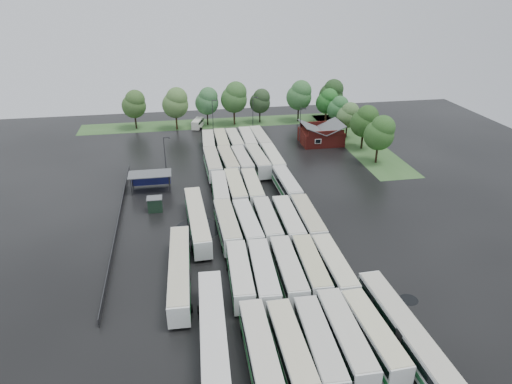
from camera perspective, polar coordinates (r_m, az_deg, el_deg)
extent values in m
plane|color=black|center=(73.48, 0.10, -5.82)|extent=(160.00, 160.00, 0.00)
cube|color=maroon|center=(116.26, 8.11, 6.85)|extent=(10.00, 8.00, 3.40)
cube|color=#4C4F51|center=(114.75, 6.99, 8.03)|extent=(5.07, 8.60, 2.19)
cube|color=#4C4F51|center=(116.27, 9.37, 8.11)|extent=(5.07, 8.60, 2.19)
cube|color=maroon|center=(111.99, 8.79, 7.27)|extent=(9.00, 0.20, 1.20)
cube|color=silver|center=(111.93, 7.76, 6.30)|extent=(1.60, 0.12, 1.20)
cylinder|color=#2D2D30|center=(90.12, -15.34, 0.60)|extent=(0.16, 0.16, 3.40)
cylinder|color=#2D2D30|center=(89.63, -10.78, 0.94)|extent=(0.16, 0.16, 3.40)
cylinder|color=#2D2D30|center=(93.04, -15.21, 1.41)|extent=(0.16, 0.16, 3.40)
cylinder|color=#2D2D30|center=(92.57, -10.79, 1.75)|extent=(0.16, 0.16, 3.40)
cube|color=#4C4F51|center=(90.57, -13.15, 2.22)|extent=(8.20, 4.20, 0.15)
cube|color=navy|center=(93.05, -12.99, 1.59)|extent=(7.60, 0.08, 2.60)
cube|color=black|center=(83.24, -12.51, -1.54)|extent=(2.50, 2.00, 2.50)
cube|color=#4C4F51|center=(82.67, -12.59, -0.73)|extent=(2.70, 2.20, 0.12)
cube|color=#355C29|center=(132.95, -4.02, 8.62)|extent=(80.00, 10.00, 0.01)
cube|color=#355C29|center=(120.19, 12.63, 6.24)|extent=(10.00, 50.00, 0.01)
cube|color=#2D2D30|center=(80.06, -16.83, -3.73)|extent=(0.10, 50.00, 1.20)
cube|color=silver|center=(51.43, 0.46, -19.10)|extent=(2.85, 13.06, 2.99)
cube|color=black|center=(51.01, 0.46, -18.62)|extent=(2.91, 12.54, 0.96)
cube|color=#167F2D|center=(51.89, 0.46, -19.62)|extent=(2.91, 12.80, 0.66)
cube|color=beige|center=(50.36, 0.47, -17.84)|extent=(2.74, 12.67, 0.13)
cylinder|color=black|center=(55.44, -0.37, -17.23)|extent=(2.77, 1.04, 1.04)
cube|color=silver|center=(51.62, 4.35, -18.99)|extent=(2.78, 13.00, 2.97)
cube|color=black|center=(51.21, 4.37, -18.51)|extent=(2.84, 12.48, 0.95)
cube|color=#197632|center=(52.08, 4.32, -19.51)|extent=(2.84, 12.74, 0.65)
cube|color=beige|center=(50.56, 4.41, -17.74)|extent=(2.67, 12.61, 0.13)
cylinder|color=black|center=(55.56, 3.21, -17.16)|extent=(2.76, 1.04, 1.04)
cube|color=silver|center=(52.28, 7.84, -18.48)|extent=(3.17, 13.18, 3.00)
cube|color=black|center=(51.87, 7.88, -18.00)|extent=(3.21, 12.66, 0.96)
cube|color=#146D2A|center=(52.74, 7.80, -18.99)|extent=(3.21, 12.92, 0.66)
cube|color=#B6B4A9|center=(51.22, 7.95, -17.22)|extent=(3.04, 12.78, 0.13)
cylinder|color=black|center=(56.21, 6.44, -16.71)|extent=(2.78, 1.05, 1.05)
cube|color=silver|center=(53.57, 11.06, -17.40)|extent=(2.99, 13.45, 3.07)
cube|color=black|center=(53.16, 11.11, -16.91)|extent=(3.05, 12.91, 0.98)
cube|color=#1E7937|center=(54.02, 10.99, -17.93)|extent=(3.05, 13.18, 0.68)
cube|color=beige|center=(52.51, 11.20, -16.12)|extent=(2.88, 13.05, 0.13)
cylinder|color=black|center=(51.86, 12.65, -21.74)|extent=(2.85, 1.07, 1.07)
cylinder|color=black|center=(57.55, 9.41, -15.74)|extent=(2.85, 1.07, 1.07)
cube|color=silver|center=(54.61, 14.42, -16.94)|extent=(3.22, 12.98, 2.95)
cube|color=black|center=(54.22, 14.49, -16.47)|extent=(3.26, 12.47, 0.94)
cube|color=#1C7E3A|center=(55.04, 14.34, -17.44)|extent=(3.26, 12.72, 0.65)
cube|color=beige|center=(53.61, 14.60, -15.72)|extent=(3.09, 12.59, 0.13)
cylinder|color=black|center=(53.01, 16.10, -20.97)|extent=(2.74, 1.03, 1.03)
cylinder|color=black|center=(58.35, 12.62, -15.42)|extent=(2.74, 1.03, 1.03)
cube|color=silver|center=(61.88, -2.03, -10.32)|extent=(3.23, 12.96, 2.95)
cube|color=black|center=(61.53, -2.04, -9.87)|extent=(3.28, 12.44, 0.94)
cube|color=#1F7D39|center=(62.25, -2.02, -10.80)|extent=(3.28, 12.70, 0.65)
cube|color=beige|center=(61.00, -2.05, -9.15)|extent=(3.11, 12.57, 0.13)
cylinder|color=black|center=(59.52, -1.43, -13.74)|extent=(2.73, 1.03, 1.03)
cylinder|color=black|center=(66.06, -2.53, -9.31)|extent=(2.73, 1.03, 1.03)
cube|color=silver|center=(61.82, 0.92, -10.26)|extent=(3.45, 13.43, 3.05)
cube|color=black|center=(61.46, 0.92, -9.80)|extent=(3.49, 12.90, 0.98)
cube|color=#26743A|center=(62.21, 0.91, -10.76)|extent=(3.49, 13.16, 0.67)
cube|color=beige|center=(60.91, 0.93, -9.05)|extent=(3.32, 13.02, 0.13)
cylinder|color=black|center=(59.42, 1.70, -13.80)|extent=(2.83, 1.06, 1.06)
cylinder|color=black|center=(66.12, 0.20, -9.23)|extent=(2.83, 1.06, 1.06)
cube|color=silver|center=(62.62, 4.03, -9.80)|extent=(3.19, 13.41, 3.05)
cube|color=black|center=(62.28, 4.05, -9.34)|extent=(3.24, 12.88, 0.98)
cube|color=#25783D|center=(63.01, 4.01, -10.30)|extent=(3.23, 13.14, 0.67)
cube|color=beige|center=(61.73, 4.08, -8.60)|extent=(3.06, 13.00, 0.13)
cylinder|color=black|center=(60.24, 4.97, -13.28)|extent=(2.83, 1.07, 1.07)
cylinder|color=black|center=(66.89, 3.12, -8.81)|extent=(2.83, 1.07, 1.07)
cube|color=silver|center=(63.61, 6.86, -9.40)|extent=(3.21, 12.94, 2.94)
cube|color=black|center=(63.28, 6.89, -8.96)|extent=(3.26, 12.43, 0.94)
cube|color=#127A32|center=(63.98, 6.83, -9.87)|extent=(3.26, 12.69, 0.65)
cube|color=#BEBB8F|center=(62.76, 6.93, -8.25)|extent=(3.09, 12.55, 0.13)
cylinder|color=black|center=(61.34, 7.89, -12.66)|extent=(2.73, 1.03, 1.03)
cylinder|color=black|center=(67.68, 5.81, -8.49)|extent=(2.73, 1.03, 1.03)
cube|color=silver|center=(64.10, 9.69, -9.28)|extent=(2.80, 13.02, 2.98)
cube|color=black|center=(63.77, 9.73, -8.84)|extent=(2.86, 12.50, 0.95)
cube|color=#25733E|center=(64.47, 9.64, -9.76)|extent=(2.85, 12.76, 0.66)
cube|color=beige|center=(63.25, 9.79, -8.13)|extent=(2.69, 12.63, 0.13)
cylinder|color=black|center=(61.85, 10.86, -12.54)|extent=(2.76, 1.04, 1.04)
cylinder|color=black|center=(68.16, 8.46, -8.38)|extent=(2.76, 1.04, 1.04)
cube|color=silver|center=(72.95, -3.61, -4.28)|extent=(3.08, 13.43, 3.07)
cube|color=black|center=(72.65, -3.63, -3.86)|extent=(3.14, 12.90, 0.98)
cube|color=#23763A|center=(73.29, -3.60, -4.73)|extent=(3.13, 13.17, 0.67)
cube|color=#B5B194|center=(72.18, -3.65, -3.18)|extent=(2.96, 13.03, 0.13)
cylinder|color=black|center=(70.09, -3.16, -7.07)|extent=(2.84, 1.07, 1.07)
cylinder|color=black|center=(77.42, -3.96, -3.72)|extent=(2.84, 1.07, 1.07)
cube|color=silver|center=(73.12, -1.06, -4.19)|extent=(3.18, 13.21, 3.01)
cube|color=black|center=(72.82, -1.07, -3.77)|extent=(3.23, 12.69, 0.96)
cube|color=#1A7D3B|center=(73.45, -1.06, -4.64)|extent=(3.22, 12.95, 0.66)
cube|color=beige|center=(72.37, -1.07, -3.11)|extent=(3.06, 12.81, 0.13)
cylinder|color=black|center=(70.33, -0.51, -6.91)|extent=(2.79, 1.05, 1.05)
cylinder|color=black|center=(77.48, -1.55, -3.65)|extent=(2.79, 1.05, 1.05)
cube|color=silver|center=(73.97, 1.41, -3.83)|extent=(2.83, 13.03, 2.98)
cube|color=black|center=(73.68, 1.41, -3.43)|extent=(2.89, 12.51, 0.95)
cube|color=#186E2E|center=(74.29, 1.40, -4.28)|extent=(2.88, 12.77, 0.66)
cube|color=beige|center=(73.23, 1.42, -2.78)|extent=(2.72, 12.64, 0.13)
cylinder|color=black|center=(71.21, 2.06, -6.48)|extent=(2.76, 1.04, 1.04)
cylinder|color=black|center=(78.26, 0.80, -3.33)|extent=(2.76, 1.04, 1.04)
cube|color=silver|center=(74.32, 4.05, -3.71)|extent=(2.94, 13.26, 3.03)
cube|color=black|center=(74.03, 4.06, -3.30)|extent=(3.00, 12.73, 0.97)
cube|color=#167F38|center=(74.65, 4.03, -4.16)|extent=(2.99, 13.00, 0.67)
cube|color=beige|center=(73.58, 4.08, -2.64)|extent=(2.82, 12.86, 0.13)
cylinder|color=black|center=(71.56, 4.82, -6.39)|extent=(2.81, 1.06, 1.06)
cylinder|color=black|center=(78.65, 3.28, -3.21)|extent=(2.81, 1.06, 1.06)
cube|color=silver|center=(75.04, 6.46, -3.50)|extent=(2.97, 13.38, 3.06)
cube|color=black|center=(74.75, 6.48, -3.09)|extent=(3.03, 12.85, 0.98)
cube|color=#166C2E|center=(75.37, 6.44, -3.95)|extent=(3.02, 13.12, 0.67)
cube|color=#B0AA8B|center=(74.30, 6.52, -2.43)|extent=(2.85, 12.98, 0.13)
cylinder|color=black|center=(72.28, 7.33, -6.16)|extent=(2.84, 1.07, 1.07)
cylinder|color=black|center=(79.37, 5.56, -3.01)|extent=(2.84, 1.07, 1.07)
cube|color=silver|center=(84.84, -4.51, 0.09)|extent=(3.20, 12.98, 2.95)
cube|color=black|center=(84.60, -4.52, 0.45)|extent=(3.24, 12.47, 0.94)
cube|color=#1A7234|center=(85.12, -4.49, -0.31)|extent=(3.24, 12.72, 0.65)
cube|color=beige|center=(84.21, -4.54, 1.03)|extent=(3.07, 12.59, 0.13)
cylinder|color=black|center=(81.81, -4.17, -2.06)|extent=(2.74, 1.03, 1.03)
cylinder|color=black|center=(89.19, -4.75, 0.34)|extent=(2.74, 1.03, 1.03)
cube|color=silver|center=(85.38, -2.57, 0.36)|extent=(2.78, 13.28, 3.04)
cube|color=black|center=(85.12, -2.58, 0.73)|extent=(2.84, 12.75, 0.97)
cube|color=#1D7432|center=(85.66, -2.56, -0.05)|extent=(2.83, 13.02, 0.67)
cube|color=beige|center=(84.73, -2.59, 1.32)|extent=(2.67, 12.88, 0.13)
cylinder|color=black|center=(82.26, -2.15, -1.83)|extent=(2.82, 1.06, 1.06)
cylinder|color=black|center=(89.85, -2.91, 0.60)|extent=(2.82, 1.06, 1.06)
cube|color=silver|center=(85.69, -0.45, 0.43)|extent=(2.89, 12.89, 2.95)
cube|color=black|center=(85.44, -0.45, 0.79)|extent=(2.94, 12.38, 0.94)
cube|color=#257C3B|center=(85.96, -0.45, 0.04)|extent=(2.94, 12.64, 0.65)
cube|color=beige|center=(85.06, -0.45, 1.36)|extent=(2.78, 12.51, 0.13)
cylinder|color=black|center=(82.68, 0.03, -1.67)|extent=(2.73, 1.03, 1.03)
cylinder|color=black|center=(89.99, -0.88, 0.66)|extent=(2.73, 1.03, 1.03)
cube|color=silver|center=(87.10, 3.86, 0.83)|extent=(3.02, 13.22, 3.02)
cube|color=black|center=(86.85, 3.87, 1.20)|extent=(3.08, 12.69, 0.97)
cube|color=#1D7231|center=(87.38, 3.85, 0.44)|extent=(3.07, 12.96, 0.66)
cube|color=#BBBAB1|center=(86.47, 3.89, 1.78)|extent=(2.91, 12.82, 0.13)
cylinder|color=black|center=(84.07, 4.50, -1.27)|extent=(2.80, 1.05, 1.05)
cylinder|color=black|center=(91.45, 3.21, 1.05)|extent=(2.80, 1.05, 1.05)
cube|color=silver|center=(97.33, -5.45, 3.51)|extent=(2.98, 13.50, 3.09)
cube|color=black|center=(97.10, -5.46, 3.84)|extent=(3.04, 12.97, 0.99)
cube|color=#1E7E34|center=(97.58, -5.43, 3.14)|extent=(3.03, 13.24, 0.68)
cube|color=#AFAA92|center=(96.75, -5.48, 4.39)|extent=(2.86, 13.10, 0.13)
cylinder|color=black|center=(93.95, -5.17, 1.67)|extent=(2.86, 1.08, 1.08)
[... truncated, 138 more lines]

